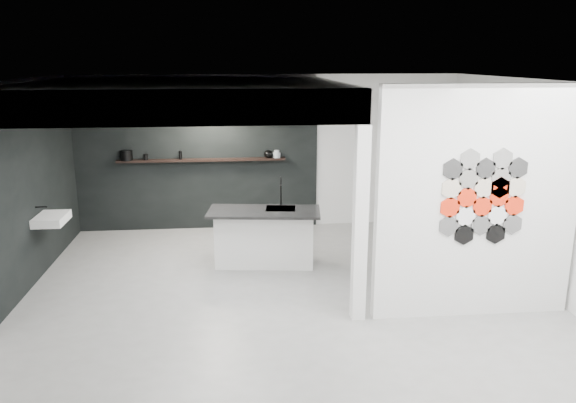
# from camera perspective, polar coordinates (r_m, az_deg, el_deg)

# --- Properties ---
(floor) EXTENTS (7.00, 6.00, 0.01)m
(floor) POSITION_cam_1_polar(r_m,az_deg,el_deg) (7.83, -0.52, -8.78)
(floor) COLOR slate
(partition_panel) EXTENTS (2.45, 0.15, 2.80)m
(partition_panel) POSITION_cam_1_polar(r_m,az_deg,el_deg) (7.01, 18.67, -0.21)
(partition_panel) COLOR silver
(partition_panel) RESTS_ON floor
(bay_clad_back) EXTENTS (4.40, 0.04, 2.35)m
(bay_clad_back) POSITION_cam_1_polar(r_m,az_deg,el_deg) (10.34, -9.25, 3.59)
(bay_clad_back) COLOR black
(bay_clad_back) RESTS_ON floor
(bay_clad_left) EXTENTS (0.04, 4.00, 2.35)m
(bay_clad_left) POSITION_cam_1_polar(r_m,az_deg,el_deg) (8.85, -24.15, 0.71)
(bay_clad_left) COLOR black
(bay_clad_left) RESTS_ON floor
(bulkhead) EXTENTS (4.40, 4.00, 0.40)m
(bulkhead) POSITION_cam_1_polar(r_m,az_deg,el_deg) (8.21, -10.43, 10.48)
(bulkhead) COLOR silver
(bulkhead) RESTS_ON corner_column
(corner_column) EXTENTS (0.16, 0.16, 2.35)m
(corner_column) POSITION_cam_1_polar(r_m,az_deg,el_deg) (6.62, 7.34, -2.41)
(corner_column) COLOR silver
(corner_column) RESTS_ON floor
(fascia_beam) EXTENTS (4.40, 0.16, 0.40)m
(fascia_beam) POSITION_cam_1_polar(r_m,az_deg,el_deg) (6.31, -11.79, 9.32)
(fascia_beam) COLOR silver
(fascia_beam) RESTS_ON corner_column
(wall_basin) EXTENTS (0.40, 0.60, 0.12)m
(wall_basin) POSITION_cam_1_polar(r_m,az_deg,el_deg) (8.67, -22.90, -1.65)
(wall_basin) COLOR silver
(wall_basin) RESTS_ON bay_clad_left
(display_shelf) EXTENTS (3.00, 0.15, 0.04)m
(display_shelf) POSITION_cam_1_polar(r_m,az_deg,el_deg) (10.21, -8.75, 4.19)
(display_shelf) COLOR black
(display_shelf) RESTS_ON bay_clad_back
(kitchen_island) EXTENTS (1.74, 0.93, 1.34)m
(kitchen_island) POSITION_cam_1_polar(r_m,az_deg,el_deg) (8.53, -2.39, -3.55)
(kitchen_island) COLOR silver
(kitchen_island) RESTS_ON floor
(stockpot) EXTENTS (0.24, 0.24, 0.18)m
(stockpot) POSITION_cam_1_polar(r_m,az_deg,el_deg) (10.34, -16.09, 4.53)
(stockpot) COLOR black
(stockpot) RESTS_ON display_shelf
(kettle) EXTENTS (0.19, 0.19, 0.14)m
(kettle) POSITION_cam_1_polar(r_m,az_deg,el_deg) (10.20, -2.02, 4.85)
(kettle) COLOR black
(kettle) RESTS_ON display_shelf
(glass_bowl) EXTENTS (0.15, 0.15, 0.10)m
(glass_bowl) POSITION_cam_1_polar(r_m,az_deg,el_deg) (10.21, -1.15, 4.75)
(glass_bowl) COLOR gray
(glass_bowl) RESTS_ON display_shelf
(glass_vase) EXTENTS (0.12, 0.12, 0.14)m
(glass_vase) POSITION_cam_1_polar(r_m,az_deg,el_deg) (10.21, -1.15, 4.86)
(glass_vase) COLOR gray
(glass_vase) RESTS_ON display_shelf
(bottle_dark) EXTENTS (0.06, 0.06, 0.15)m
(bottle_dark) POSITION_cam_1_polar(r_m,az_deg,el_deg) (10.22, -10.87, 4.64)
(bottle_dark) COLOR black
(bottle_dark) RESTS_ON display_shelf
(utensil_cup) EXTENTS (0.10, 0.10, 0.10)m
(utensil_cup) POSITION_cam_1_polar(r_m,az_deg,el_deg) (10.30, -14.25, 4.40)
(utensil_cup) COLOR black
(utensil_cup) RESTS_ON display_shelf
(hex_tile_cluster) EXTENTS (1.04, 0.02, 1.16)m
(hex_tile_cluster) POSITION_cam_1_polar(r_m,az_deg,el_deg) (6.92, 19.28, 0.46)
(hex_tile_cluster) COLOR black
(hex_tile_cluster) RESTS_ON partition_panel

